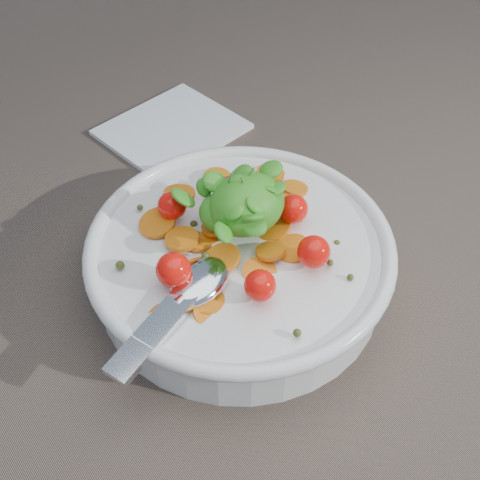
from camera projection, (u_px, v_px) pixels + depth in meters
ground at (230, 262)px, 0.56m from camera, size 6.00×6.00×0.00m
bowl at (240, 258)px, 0.52m from camera, size 0.28×0.26×0.11m
napkin at (172, 129)px, 0.70m from camera, size 0.16×0.14×0.01m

